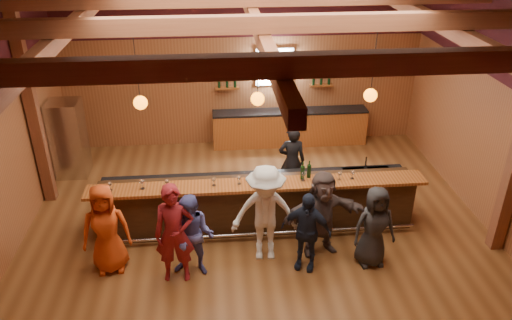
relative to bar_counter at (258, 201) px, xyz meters
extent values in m
plane|color=brown|center=(-0.02, -0.15, -0.52)|extent=(9.00, 9.00, 0.00)
cube|color=brown|center=(-0.02, 3.85, 1.73)|extent=(9.00, 0.04, 4.50)
cube|color=brown|center=(-0.02, -4.15, 1.73)|extent=(9.00, 0.04, 4.50)
cube|color=brown|center=(4.48, -0.15, 1.73)|extent=(0.04, 8.00, 4.50)
cube|color=#380F12|center=(-0.02, 3.83, 3.13)|extent=(9.00, 0.01, 1.70)
cube|color=#5F2F1B|center=(-4.37, 1.35, 1.73)|extent=(0.22, 0.22, 4.50)
cube|color=#5F2F1B|center=(-0.02, -3.15, 3.68)|extent=(8.80, 0.20, 0.25)
cube|color=#5F2F1B|center=(-0.02, -1.15, 3.68)|extent=(8.80, 0.20, 0.25)
cube|color=#5F2F1B|center=(-3.02, -0.15, 3.43)|extent=(0.18, 7.80, 0.22)
cube|color=#5F2F1B|center=(-0.02, -0.15, 3.43)|extent=(0.18, 7.80, 0.22)
cube|color=#5F2F1B|center=(2.98, -0.15, 3.43)|extent=(0.18, 7.80, 0.22)
cube|color=black|center=(-0.02, -0.15, 0.00)|extent=(6.00, 0.60, 1.05)
cube|color=brown|center=(-0.02, -0.33, 0.56)|extent=(6.30, 0.50, 0.06)
cube|color=black|center=(-0.02, 0.23, 0.40)|extent=(6.00, 0.48, 0.05)
cube|color=black|center=(-0.02, 0.23, -0.07)|extent=(6.00, 0.48, 0.90)
cube|color=silver|center=(1.98, 0.23, 0.36)|extent=(0.45, 0.40, 0.14)
cube|color=silver|center=(2.48, 0.23, 0.36)|extent=(0.45, 0.40, 0.14)
cylinder|color=silver|center=(-0.02, -0.57, -0.37)|extent=(6.00, 0.06, 0.06)
cube|color=brown|center=(1.18, 3.57, -0.07)|extent=(4.00, 0.50, 0.90)
cube|color=black|center=(1.18, 3.57, 0.40)|extent=(4.00, 0.52, 0.05)
cube|color=silver|center=(0.78, 3.80, 1.53)|extent=(0.95, 0.08, 0.95)
cube|color=white|center=(0.78, 3.75, 1.53)|extent=(0.78, 0.01, 0.78)
cube|color=black|center=(-1.22, 3.79, 1.58)|extent=(0.55, 0.04, 0.45)
cube|color=silver|center=(-1.22, 3.77, 1.58)|extent=(0.45, 0.01, 0.35)
cube|color=black|center=(2.58, 3.79, 1.58)|extent=(0.55, 0.04, 0.45)
cube|color=silver|center=(2.58, 3.77, 1.58)|extent=(0.45, 0.01, 0.35)
cube|color=black|center=(3.58, 3.79, 1.58)|extent=(0.55, 0.04, 0.45)
cube|color=silver|center=(3.58, 3.77, 1.58)|extent=(0.45, 0.01, 0.35)
cube|color=brown|center=(-0.42, 3.73, 1.03)|extent=(0.60, 0.18, 0.04)
cylinder|color=black|center=(-0.62, 3.73, 1.18)|extent=(0.07, 0.07, 0.26)
cylinder|color=black|center=(-0.42, 3.73, 1.18)|extent=(0.07, 0.07, 0.26)
cylinder|color=black|center=(-0.22, 3.73, 1.18)|extent=(0.07, 0.07, 0.26)
cube|color=brown|center=(1.98, 3.73, 1.03)|extent=(0.60, 0.18, 0.04)
cylinder|color=black|center=(1.78, 3.73, 1.18)|extent=(0.07, 0.07, 0.26)
cylinder|color=black|center=(1.98, 3.73, 1.18)|extent=(0.07, 0.07, 0.26)
cylinder|color=black|center=(2.18, 3.73, 1.18)|extent=(0.07, 0.07, 0.26)
cylinder|color=black|center=(-2.02, -0.15, 2.80)|extent=(0.01, 0.01, 1.25)
sphere|color=orange|center=(-2.02, -0.15, 2.18)|extent=(0.24, 0.24, 0.24)
cylinder|color=black|center=(-0.02, -0.15, 2.80)|extent=(0.01, 0.01, 1.25)
sphere|color=orange|center=(-0.02, -0.15, 2.18)|extent=(0.24, 0.24, 0.24)
cylinder|color=black|center=(1.98, -0.15, 2.80)|extent=(0.01, 0.01, 1.25)
sphere|color=orange|center=(1.98, -0.15, 2.18)|extent=(0.24, 0.24, 0.24)
cube|color=silver|center=(-4.12, 2.45, 0.38)|extent=(0.70, 0.70, 1.80)
imported|color=#BA3C11|center=(-2.68, -1.13, 0.31)|extent=(0.87, 0.62, 1.66)
imported|color=maroon|center=(-1.51, -1.48, 0.38)|extent=(0.67, 0.45, 1.80)
imported|color=#4B4F96|center=(-1.22, -1.38, 0.24)|extent=(0.86, 0.73, 1.53)
imported|color=silver|center=(0.04, -1.06, 0.40)|extent=(1.24, 0.77, 1.84)
imported|color=#1A2235|center=(0.70, -1.39, 0.23)|extent=(0.95, 0.66, 1.49)
imported|color=#4C3F3D|center=(1.05, -0.99, 0.30)|extent=(1.59, 0.78, 1.65)
imported|color=black|center=(1.89, -1.39, 0.24)|extent=(0.78, 0.54, 1.52)
imported|color=black|center=(0.84, 1.10, 0.27)|extent=(0.61, 0.42, 1.58)
cylinder|color=brown|center=(0.22, -0.26, 0.71)|extent=(0.22, 0.22, 0.24)
cylinder|color=black|center=(0.82, -0.22, 0.72)|extent=(0.08, 0.08, 0.26)
cylinder|color=black|center=(0.82, -0.22, 0.89)|extent=(0.03, 0.03, 0.09)
cylinder|color=black|center=(0.95, -0.18, 0.72)|extent=(0.08, 0.08, 0.26)
cylinder|color=black|center=(0.95, -0.18, 0.89)|extent=(0.03, 0.03, 0.09)
cylinder|color=silver|center=(-2.70, -0.33, 0.59)|extent=(0.07, 0.07, 0.01)
cylinder|color=silver|center=(-2.70, -0.33, 0.65)|extent=(0.01, 0.01, 0.10)
sphere|color=silver|center=(-2.70, -0.33, 0.73)|extent=(0.08, 0.08, 0.08)
cylinder|color=silver|center=(-2.13, -0.33, 0.59)|extent=(0.08, 0.08, 0.01)
cylinder|color=silver|center=(-2.13, -0.33, 0.65)|extent=(0.01, 0.01, 0.11)
sphere|color=silver|center=(-2.13, -0.33, 0.74)|extent=(0.09, 0.09, 0.09)
cylinder|color=silver|center=(-1.68, -0.35, 0.59)|extent=(0.07, 0.07, 0.01)
cylinder|color=silver|center=(-1.68, -0.35, 0.65)|extent=(0.01, 0.01, 0.10)
sphere|color=silver|center=(-1.68, -0.35, 0.73)|extent=(0.08, 0.08, 0.08)
cylinder|color=silver|center=(-0.84, -0.33, 0.59)|extent=(0.06, 0.06, 0.01)
cylinder|color=silver|center=(-0.84, -0.33, 0.64)|extent=(0.01, 0.01, 0.09)
sphere|color=silver|center=(-0.84, -0.33, 0.72)|extent=(0.07, 0.07, 0.07)
cylinder|color=silver|center=(-0.37, -0.31, 0.59)|extent=(0.07, 0.07, 0.01)
cylinder|color=silver|center=(-0.37, -0.31, 0.65)|extent=(0.01, 0.01, 0.10)
sphere|color=silver|center=(-0.37, -0.31, 0.73)|extent=(0.08, 0.08, 0.08)
cylinder|color=silver|center=(0.82, -0.30, 0.59)|extent=(0.07, 0.07, 0.01)
cylinder|color=silver|center=(0.82, -0.30, 0.65)|extent=(0.01, 0.01, 0.10)
sphere|color=silver|center=(0.82, -0.30, 0.73)|extent=(0.08, 0.08, 0.08)
cylinder|color=silver|center=(1.51, -0.33, 0.59)|extent=(0.07, 0.07, 0.01)
cylinder|color=silver|center=(1.51, -0.33, 0.64)|extent=(0.01, 0.01, 0.09)
sphere|color=silver|center=(1.51, -0.33, 0.72)|extent=(0.07, 0.07, 0.07)
cylinder|color=silver|center=(1.76, -0.31, 0.59)|extent=(0.07, 0.07, 0.01)
cylinder|color=silver|center=(1.76, -0.31, 0.64)|extent=(0.01, 0.01, 0.10)
sphere|color=silver|center=(1.76, -0.31, 0.72)|extent=(0.08, 0.08, 0.08)
camera|label=1|loc=(-0.79, -8.25, 5.24)|focal=35.00mm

